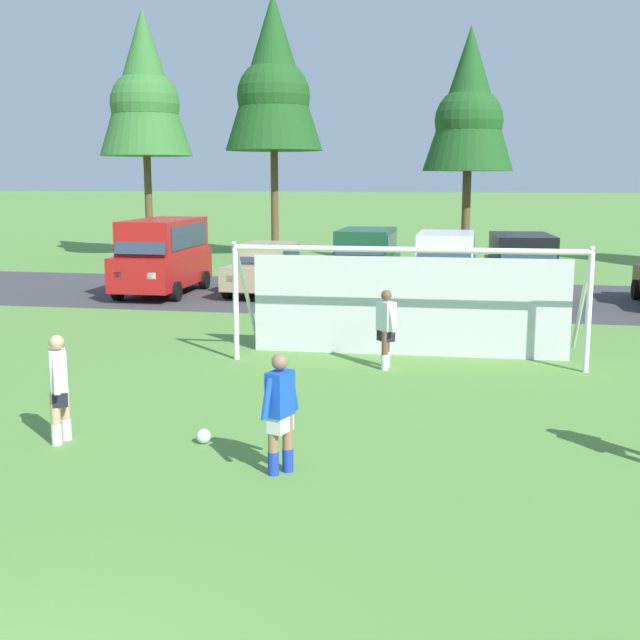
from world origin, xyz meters
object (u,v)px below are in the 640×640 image
(soccer_goal, at_px, (408,299))
(parked_car_slot_center, at_px, (445,265))
(parked_car_slot_center_left, at_px, (366,260))
(parked_car_slot_center_right, at_px, (522,268))
(parked_car_slot_far_left, at_px, (163,254))
(player_winger_left, at_px, (386,329))
(player_winger_right, at_px, (280,414))
(player_striker_near, at_px, (59,389))
(parked_car_slot_left, at_px, (267,268))
(soccer_ball, at_px, (204,436))
(player_defender_far, at_px, (413,316))

(soccer_goal, xyz_separation_m, parked_car_slot_center, (0.49, 8.76, -0.18))
(parked_car_slot_center_left, height_order, parked_car_slot_center_right, same)
(parked_car_slot_far_left, xyz_separation_m, parked_car_slot_center_right, (11.78, 0.02, -0.23))
(soccer_goal, distance_m, player_winger_left, 1.27)
(player_winger_right, bearing_deg, soccer_goal, 81.67)
(player_striker_near, bearing_deg, parked_car_slot_center, 71.85)
(player_winger_right, distance_m, parked_car_slot_far_left, 17.61)
(soccer_goal, relative_size, parked_car_slot_center_right, 1.58)
(parked_car_slot_left, bearing_deg, player_winger_right, -75.01)
(parked_car_slot_far_left, bearing_deg, parked_car_slot_left, 10.96)
(parked_car_slot_left, distance_m, parked_car_slot_center_right, 8.37)
(soccer_goal, bearing_deg, parked_car_slot_left, 121.35)
(soccer_ball, xyz_separation_m, parked_car_slot_center_left, (0.24, 16.44, 1.00))
(soccer_ball, relative_size, parked_car_slot_center_right, 0.05)
(parked_car_slot_center, xyz_separation_m, parked_car_slot_center_right, (2.37, -0.41, 0.00))
(player_striker_near, height_order, parked_car_slot_left, parked_car_slot_left)
(soccer_ball, relative_size, parked_car_slot_center, 0.05)
(parked_car_slot_left, distance_m, parked_car_slot_center_left, 3.39)
(soccer_goal, distance_m, parked_car_slot_far_left, 12.21)
(soccer_ball, xyz_separation_m, soccer_goal, (2.50, 6.43, 1.18))
(parked_car_slot_center_left, xyz_separation_m, parked_car_slot_center, (2.75, -1.25, 0.00))
(soccer_ball, xyz_separation_m, player_defender_far, (2.57, 6.98, 0.71))
(player_defender_far, height_order, player_winger_right, same)
(soccer_goal, bearing_deg, parked_car_slot_center, 86.79)
(soccer_goal, height_order, player_striker_near, soccer_goal)
(player_winger_left, height_order, parked_car_slot_center, parked_car_slot_center)
(soccer_goal, xyz_separation_m, player_winger_left, (-0.36, -1.12, -0.47))
(player_striker_near, relative_size, player_winger_left, 1.00)
(parked_car_slot_center_right, bearing_deg, player_defender_far, -109.64)
(parked_car_slot_far_left, bearing_deg, player_winger_left, -47.84)
(parked_car_slot_far_left, bearing_deg, parked_car_slot_center_right, 0.08)
(player_striker_near, relative_size, parked_car_slot_center_left, 0.35)
(soccer_goal, bearing_deg, parked_car_slot_center_right, 71.11)
(player_winger_left, xyz_separation_m, parked_car_slot_far_left, (-8.56, 9.46, 0.52))
(parked_car_slot_far_left, height_order, parked_car_slot_center_left, parked_car_slot_far_left)
(soccer_ball, height_order, soccer_goal, soccer_goal)
(soccer_ball, bearing_deg, player_striker_near, -170.66)
(soccer_ball, xyz_separation_m, player_winger_left, (2.14, 5.31, 0.71))
(player_winger_left, xyz_separation_m, parked_car_slot_center_right, (3.22, 9.48, 0.29))
(soccer_goal, xyz_separation_m, parked_car_slot_center_left, (-2.26, 10.01, -0.18))
(player_winger_right, xyz_separation_m, parked_car_slot_far_left, (-7.84, 15.76, 0.52))
(player_striker_near, relative_size, parked_car_slot_center_right, 0.35)
(soccer_ball, relative_size, player_winger_left, 0.13)
(parked_car_slot_center_right, bearing_deg, soccer_goal, -108.89)
(parked_car_slot_center_left, relative_size, parked_car_slot_center, 1.01)
(soccer_ball, height_order, player_striker_near, player_striker_near)
(player_defender_far, xyz_separation_m, player_winger_left, (-0.43, -1.67, 0.00))
(player_striker_near, xyz_separation_m, parked_car_slot_center_right, (7.46, 15.14, 0.29))
(parked_car_slot_far_left, distance_m, parked_car_slot_center_left, 6.88)
(player_winger_right, relative_size, parked_car_slot_left, 0.38)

